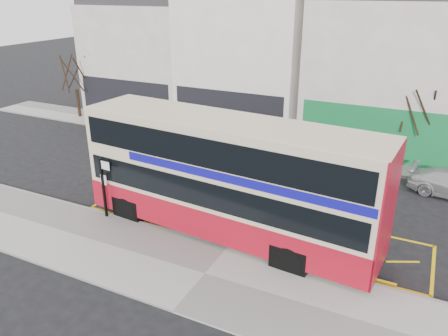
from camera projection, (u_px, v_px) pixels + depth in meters
The scene contains 14 objects.
ground at pixel (233, 244), 16.80m from camera, with size 120.00×120.00×0.00m, color black.
pavement at pixel (205, 275), 14.87m from camera, with size 40.00×4.00×0.15m, color #A4A39C.
kerb at pixel (229, 247), 16.46m from camera, with size 40.00×0.15×0.15m, color gray.
far_pavement at pixel (311, 152), 25.91m from camera, with size 50.00×3.00×0.15m, color #A4A39C.
road_markings at pixel (249, 225), 18.13m from camera, with size 14.00×3.40×0.01m, color yellow, non-canonical shape.
terrace_far_left at pixel (154, 49), 32.83m from camera, with size 8.00×8.01×10.80m.
terrace_left at pixel (253, 48), 29.42m from camera, with size 8.00×8.01×11.80m.
terrace_green_shop at pixel (393, 61), 25.88m from camera, with size 9.00×8.01×11.30m.
double_decker_bus at pixel (229, 177), 16.54m from camera, with size 12.00×3.65×4.72m.
bus_stop_post at pixel (104, 182), 17.90m from camera, with size 0.65×0.14×2.64m.
car_silver at pixel (185, 132), 27.39m from camera, with size 1.65×4.11×1.40m, color #A5A5A9.
car_grey at pixel (323, 155), 23.97m from camera, with size 1.29×3.70×1.22m, color #37393D.
street_tree_left at pixel (73, 64), 31.31m from camera, with size 2.75×2.75×5.93m.
street_tree_right at pixel (420, 97), 22.62m from camera, with size 2.62×2.62×5.65m.
Camera 1 is at (5.97, -13.09, 9.17)m, focal length 35.00 mm.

